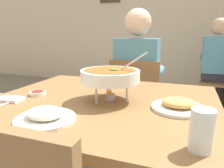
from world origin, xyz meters
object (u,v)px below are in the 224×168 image
object	(u,v)px
diner_main	(137,76)
appetizer_plate	(178,105)
chair_diner_main	(136,103)
chair_bg_middle	(218,76)
curry_bowl	(110,76)
sauce_dish	(38,93)
drink_glass	(201,133)
dining_table_main	(103,119)
patron_bg_middle	(216,60)
rice_plate	(45,116)

from	to	relation	value
diner_main	appetizer_plate	xyz separation A→B (m)	(0.38, -0.84, 0.05)
chair_diner_main	chair_bg_middle	distance (m)	1.75
curry_bowl	sauce_dish	world-z (taller)	curry_bowl
chair_bg_middle	drink_glass	bearing A→B (deg)	-97.76
dining_table_main	curry_bowl	xyz separation A→B (m)	(0.04, 0.00, 0.24)
chair_diner_main	curry_bowl	distance (m)	0.88
dining_table_main	sauce_dish	size ratio (longest dim) A/B	12.95
curry_bowl	appetizer_plate	bearing A→B (deg)	-3.81
dining_table_main	diner_main	xyz separation A→B (m)	(0.00, 0.81, 0.08)
dining_table_main	drink_glass	size ratio (longest dim) A/B	8.97
chair_diner_main	patron_bg_middle	xyz separation A→B (m)	(0.77, 1.50, 0.24)
drink_glass	curry_bowl	bearing A→B (deg)	138.97
appetizer_plate	diner_main	bearing A→B (deg)	114.59
dining_table_main	patron_bg_middle	world-z (taller)	patron_bg_middle
dining_table_main	appetizer_plate	distance (m)	0.41
drink_glass	chair_bg_middle	size ratio (longest dim) A/B	0.14
rice_plate	drink_glass	distance (m)	0.57
appetizer_plate	patron_bg_middle	distance (m)	2.34
dining_table_main	diner_main	bearing A→B (deg)	90.00
rice_plate	appetizer_plate	world-z (taller)	same
chair_diner_main	chair_bg_middle	size ratio (longest dim) A/B	1.00
diner_main	rice_plate	bearing A→B (deg)	-95.39
curry_bowl	sauce_dish	xyz separation A→B (m)	(-0.42, -0.05, -0.12)
dining_table_main	rice_plate	world-z (taller)	rice_plate
sauce_dish	patron_bg_middle	xyz separation A→B (m)	(1.14, 2.33, -0.04)
drink_glass	patron_bg_middle	distance (m)	2.67
appetizer_plate	chair_bg_middle	size ratio (longest dim) A/B	0.27
dining_table_main	chair_diner_main	xyz separation A→B (m)	(-0.00, 0.78, -0.15)
diner_main	chair_bg_middle	size ratio (longest dim) A/B	1.46
diner_main	appetizer_plate	world-z (taller)	diner_main
sauce_dish	patron_bg_middle	size ratio (longest dim) A/B	0.07
patron_bg_middle	diner_main	bearing A→B (deg)	-117.59
sauce_dish	patron_bg_middle	distance (m)	2.60
curry_bowl	patron_bg_middle	size ratio (longest dim) A/B	0.25
dining_table_main	appetizer_plate	xyz separation A→B (m)	(0.38, -0.02, 0.13)
dining_table_main	patron_bg_middle	size ratio (longest dim) A/B	0.89
appetizer_plate	patron_bg_middle	xyz separation A→B (m)	(0.39, 2.31, -0.05)
rice_plate	sauce_dish	distance (m)	0.39
dining_table_main	sauce_dish	distance (m)	0.40
diner_main	rice_plate	size ratio (longest dim) A/B	5.46
dining_table_main	drink_glass	bearing A→B (deg)	-38.15
curry_bowl	rice_plate	world-z (taller)	curry_bowl
drink_glass	chair_bg_middle	xyz separation A→B (m)	(0.37, 2.69, -0.32)
chair_diner_main	drink_glass	xyz separation A→B (m)	(0.46, -1.15, 0.32)
chair_diner_main	sauce_dish	size ratio (longest dim) A/B	10.00
curry_bowl	appetizer_plate	size ratio (longest dim) A/B	1.39
dining_table_main	chair_diner_main	world-z (taller)	chair_diner_main
drink_glass	sauce_dish	bearing A→B (deg)	159.31
diner_main	rice_plate	xyz separation A→B (m)	(-0.11, -1.15, 0.05)
curry_bowl	rice_plate	size ratio (longest dim) A/B	1.39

